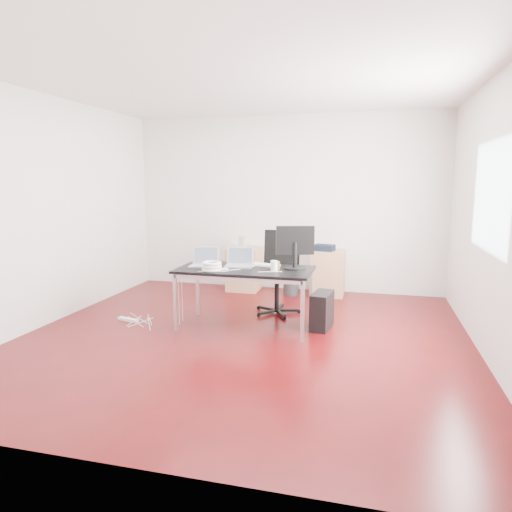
% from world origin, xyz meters
% --- Properties ---
extents(room_shell, '(5.00, 5.00, 5.00)m').
position_xyz_m(room_shell, '(0.04, 0.00, 1.40)').
color(room_shell, '#3E0708').
rests_on(room_shell, ground).
extents(desk, '(1.60, 0.80, 0.73)m').
position_xyz_m(desk, '(-0.08, 0.34, 0.68)').
color(desk, black).
rests_on(desk, ground).
extents(office_chair, '(0.51, 0.53, 1.08)m').
position_xyz_m(office_chair, '(0.17, 1.12, 0.61)').
color(office_chair, black).
rests_on(office_chair, ground).
extents(filing_cabinet_left, '(0.50, 0.50, 0.70)m').
position_xyz_m(filing_cabinet_left, '(-0.63, 2.23, 0.35)').
color(filing_cabinet_left, '#AC7956').
rests_on(filing_cabinet_left, ground).
extents(filing_cabinet_right, '(0.50, 0.50, 0.70)m').
position_xyz_m(filing_cabinet_right, '(0.73, 2.23, 0.35)').
color(filing_cabinet_right, '#AC7956').
rests_on(filing_cabinet_right, ground).
extents(pc_tower, '(0.26, 0.47, 0.44)m').
position_xyz_m(pc_tower, '(0.82, 0.54, 0.22)').
color(pc_tower, black).
rests_on(pc_tower, ground).
extents(wastebasket, '(0.30, 0.30, 0.28)m').
position_xyz_m(wastebasket, '(0.17, 2.08, 0.14)').
color(wastebasket, black).
rests_on(wastebasket, ground).
extents(power_strip, '(0.31, 0.12, 0.04)m').
position_xyz_m(power_strip, '(-1.60, 0.22, 0.02)').
color(power_strip, white).
rests_on(power_strip, ground).
extents(laptop_left, '(0.36, 0.29, 0.23)m').
position_xyz_m(laptop_left, '(-0.61, 0.37, 0.79)').
color(laptop_left, silver).
rests_on(laptop_left, desk).
extents(laptop_right, '(0.36, 0.30, 0.23)m').
position_xyz_m(laptop_right, '(-0.18, 0.45, 0.79)').
color(laptop_right, silver).
rests_on(laptop_right, desk).
extents(monitor, '(0.45, 0.26, 0.51)m').
position_xyz_m(monitor, '(0.50, 0.47, 1.01)').
color(monitor, black).
rests_on(monitor, desk).
extents(keyboard, '(0.46, 0.25, 0.02)m').
position_xyz_m(keyboard, '(0.07, 0.57, 0.74)').
color(keyboard, white).
rests_on(keyboard, desk).
extents(cup_white, '(0.09, 0.09, 0.12)m').
position_xyz_m(cup_white, '(0.29, 0.27, 0.79)').
color(cup_white, white).
rests_on(cup_white, desk).
extents(cup_brown, '(0.10, 0.10, 0.10)m').
position_xyz_m(cup_brown, '(0.30, 0.35, 0.78)').
color(cup_brown, brown).
rests_on(cup_brown, desk).
extents(cable_coil, '(0.24, 0.24, 0.11)m').
position_xyz_m(cable_coil, '(-0.41, 0.10, 0.78)').
color(cable_coil, white).
rests_on(cable_coil, desk).
extents(power_adapter, '(0.08, 0.08, 0.03)m').
position_xyz_m(power_adapter, '(-0.27, 0.13, 0.74)').
color(power_adapter, white).
rests_on(power_adapter, desk).
extents(speaker, '(0.10, 0.09, 0.18)m').
position_xyz_m(speaker, '(-0.65, 2.20, 0.79)').
color(speaker, '#9E9E9E').
rests_on(speaker, filing_cabinet_left).
extents(navy_garment, '(0.34, 0.29, 0.09)m').
position_xyz_m(navy_garment, '(0.66, 2.22, 0.74)').
color(navy_garment, black).
rests_on(navy_garment, filing_cabinet_right).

